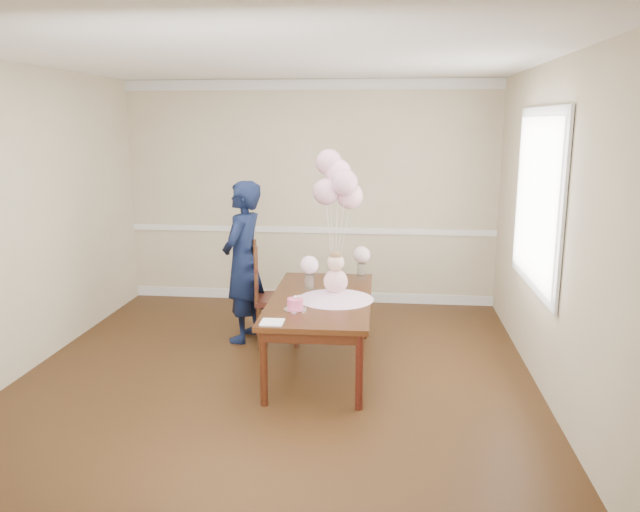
# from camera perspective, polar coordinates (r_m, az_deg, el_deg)

# --- Properties ---
(floor) EXTENTS (4.50, 5.00, 0.00)m
(floor) POSITION_cam_1_polar(r_m,az_deg,el_deg) (5.56, -4.13, -11.24)
(floor) COLOR black
(floor) RESTS_ON ground
(ceiling) EXTENTS (4.50, 5.00, 0.02)m
(ceiling) POSITION_cam_1_polar(r_m,az_deg,el_deg) (5.12, -4.61, 17.67)
(ceiling) COLOR white
(ceiling) RESTS_ON wall_back
(wall_back) EXTENTS (4.50, 0.02, 2.70)m
(wall_back) POSITION_cam_1_polar(r_m,az_deg,el_deg) (7.62, -0.92, 5.74)
(wall_back) COLOR tan
(wall_back) RESTS_ON floor
(wall_front) EXTENTS (4.50, 0.02, 2.70)m
(wall_front) POSITION_cam_1_polar(r_m,az_deg,el_deg) (2.82, -13.68, -5.91)
(wall_front) COLOR tan
(wall_front) RESTS_ON floor
(wall_left) EXTENTS (0.02, 5.00, 2.70)m
(wall_left) POSITION_cam_1_polar(r_m,az_deg,el_deg) (6.00, -26.00, 2.74)
(wall_left) COLOR tan
(wall_left) RESTS_ON floor
(wall_right) EXTENTS (0.02, 5.00, 2.70)m
(wall_right) POSITION_cam_1_polar(r_m,az_deg,el_deg) (5.25, 20.57, 2.01)
(wall_right) COLOR tan
(wall_right) RESTS_ON floor
(chair_rail_trim) EXTENTS (4.50, 0.02, 0.07)m
(chair_rail_trim) POSITION_cam_1_polar(r_m,az_deg,el_deg) (7.67, -0.92, 2.39)
(chair_rail_trim) COLOR white
(chair_rail_trim) RESTS_ON wall_back
(crown_molding) EXTENTS (4.50, 0.02, 0.12)m
(crown_molding) POSITION_cam_1_polar(r_m,az_deg,el_deg) (7.57, -0.97, 15.40)
(crown_molding) COLOR silver
(crown_molding) RESTS_ON wall_back
(baseboard_trim) EXTENTS (4.50, 0.02, 0.12)m
(baseboard_trim) POSITION_cam_1_polar(r_m,az_deg,el_deg) (7.86, -0.90, -3.65)
(baseboard_trim) COLOR silver
(baseboard_trim) RESTS_ON floor
(window_frame) EXTENTS (0.02, 1.66, 1.56)m
(window_frame) POSITION_cam_1_polar(r_m,az_deg,el_deg) (5.70, 19.30, 4.89)
(window_frame) COLOR silver
(window_frame) RESTS_ON wall_right
(window_blinds) EXTENTS (0.01, 1.50, 1.40)m
(window_blinds) POSITION_cam_1_polar(r_m,az_deg,el_deg) (5.70, 19.12, 4.90)
(window_blinds) COLOR white
(window_blinds) RESTS_ON wall_right
(dining_table_top) EXTENTS (0.92, 1.80, 0.04)m
(dining_table_top) POSITION_cam_1_polar(r_m,az_deg,el_deg) (5.60, 0.09, -3.99)
(dining_table_top) COLOR black
(dining_table_top) RESTS_ON table_leg_fl
(table_apron) EXTENTS (0.83, 1.71, 0.09)m
(table_apron) POSITION_cam_1_polar(r_m,az_deg,el_deg) (5.62, 0.09, -4.65)
(table_apron) COLOR black
(table_apron) RESTS_ON table_leg_fl
(table_leg_fl) EXTENTS (0.06, 0.06, 0.62)m
(table_leg_fl) POSITION_cam_1_polar(r_m,az_deg,el_deg) (4.99, -5.16, -10.18)
(table_leg_fl) COLOR black
(table_leg_fl) RESTS_ON floor
(table_leg_fr) EXTENTS (0.06, 0.06, 0.62)m
(table_leg_fr) POSITION_cam_1_polar(r_m,az_deg,el_deg) (4.91, 3.60, -10.52)
(table_leg_fr) COLOR black
(table_leg_fr) RESTS_ON floor
(table_leg_bl) EXTENTS (0.06, 0.06, 0.62)m
(table_leg_bl) POSITION_cam_1_polar(r_m,az_deg,el_deg) (6.52, -2.53, -4.72)
(table_leg_bl) COLOR black
(table_leg_bl) RESTS_ON floor
(table_leg_br) EXTENTS (0.06, 0.06, 0.62)m
(table_leg_br) POSITION_cam_1_polar(r_m,az_deg,el_deg) (6.46, 4.10, -4.90)
(table_leg_br) COLOR black
(table_leg_br) RESTS_ON floor
(baby_skirt) EXTENTS (0.69, 0.69, 0.09)m
(baby_skirt) POSITION_cam_1_polar(r_m,az_deg,el_deg) (5.53, 1.43, -3.49)
(baby_skirt) COLOR #E5A8CF
(baby_skirt) RESTS_ON dining_table_top
(baby_torso) EXTENTS (0.21, 0.21, 0.21)m
(baby_torso) POSITION_cam_1_polar(r_m,az_deg,el_deg) (5.50, 1.44, -2.33)
(baby_torso) COLOR pink
(baby_torso) RESTS_ON baby_skirt
(baby_head) EXTENTS (0.15, 0.15, 0.15)m
(baby_head) POSITION_cam_1_polar(r_m,az_deg,el_deg) (5.46, 1.45, -0.61)
(baby_head) COLOR beige
(baby_head) RESTS_ON baby_torso
(baby_hair) EXTENTS (0.11, 0.11, 0.11)m
(baby_hair) POSITION_cam_1_polar(r_m,az_deg,el_deg) (5.44, 1.45, -0.06)
(baby_hair) COLOR brown
(baby_hair) RESTS_ON baby_head
(cake_platter) EXTENTS (0.20, 0.20, 0.01)m
(cake_platter) POSITION_cam_1_polar(r_m,az_deg,el_deg) (5.23, -2.28, -4.89)
(cake_platter) COLOR #B8B8BC
(cake_platter) RESTS_ON dining_table_top
(birthday_cake) EXTENTS (0.14, 0.14, 0.09)m
(birthday_cake) POSITION_cam_1_polar(r_m,az_deg,el_deg) (5.21, -2.28, -4.38)
(birthday_cake) COLOR #E1477C
(birthday_cake) RESTS_ON cake_platter
(cake_flower_a) EXTENTS (0.03, 0.03, 0.03)m
(cake_flower_a) POSITION_cam_1_polar(r_m,az_deg,el_deg) (5.20, -2.29, -3.77)
(cake_flower_a) COLOR white
(cake_flower_a) RESTS_ON birthday_cake
(cake_flower_b) EXTENTS (0.03, 0.03, 0.03)m
(cake_flower_b) POSITION_cam_1_polar(r_m,az_deg,el_deg) (5.21, -1.97, -3.73)
(cake_flower_b) COLOR silver
(cake_flower_b) RESTS_ON birthday_cake
(rose_vase_near) EXTENTS (0.09, 0.09, 0.14)m
(rose_vase_near) POSITION_cam_1_polar(r_m,az_deg,el_deg) (5.84, -0.97, -2.35)
(rose_vase_near) COLOR white
(rose_vase_near) RESTS_ON dining_table_top
(roses_near) EXTENTS (0.17, 0.17, 0.17)m
(roses_near) POSITION_cam_1_polar(r_m,az_deg,el_deg) (5.81, -0.98, -0.81)
(roses_near) COLOR white
(roses_near) RESTS_ON rose_vase_near
(rose_vase_far) EXTENTS (0.09, 0.09, 0.14)m
(rose_vase_far) POSITION_cam_1_polar(r_m,az_deg,el_deg) (6.29, 3.82, -1.33)
(rose_vase_far) COLOR silver
(rose_vase_far) RESTS_ON dining_table_top
(roses_far) EXTENTS (0.17, 0.17, 0.17)m
(roses_far) POSITION_cam_1_polar(r_m,az_deg,el_deg) (6.25, 3.84, 0.11)
(roses_far) COLOR silver
(roses_far) RESTS_ON rose_vase_far
(napkin) EXTENTS (0.18, 0.18, 0.01)m
(napkin) POSITION_cam_1_polar(r_m,az_deg,el_deg) (4.91, -4.39, -6.05)
(napkin) COLOR white
(napkin) RESTS_ON dining_table_top
(balloon_weight) EXTENTS (0.04, 0.04, 0.02)m
(balloon_weight) POSITION_cam_1_polar(r_m,az_deg,el_deg) (6.05, 1.37, -2.44)
(balloon_weight) COLOR silver
(balloon_weight) RESTS_ON dining_table_top
(balloon_a) EXTENTS (0.25, 0.25, 0.25)m
(balloon_a) POSITION_cam_1_polar(r_m,az_deg,el_deg) (5.90, 0.54, 5.90)
(balloon_a) COLOR #E3A1B8
(balloon_a) RESTS_ON balloon_ribbon_a
(balloon_b) EXTENTS (0.25, 0.25, 0.25)m
(balloon_b) POSITION_cam_1_polar(r_m,az_deg,el_deg) (5.83, 2.26, 6.70)
(balloon_b) COLOR #EBA6C2
(balloon_b) RESTS_ON balloon_ribbon_b
(balloon_c) EXTENTS (0.25, 0.25, 0.25)m
(balloon_c) POSITION_cam_1_polar(r_m,az_deg,el_deg) (5.96, 1.65, 7.69)
(balloon_c) COLOR #FFB4CE
(balloon_c) RESTS_ON balloon_ribbon_c
(balloon_d) EXTENTS (0.25, 0.25, 0.25)m
(balloon_d) POSITION_cam_1_polar(r_m,az_deg,el_deg) (5.98, 0.81, 8.56)
(balloon_d) COLOR #E5A2B6
(balloon_d) RESTS_ON balloon_ribbon_d
(balloon_e) EXTENTS (0.25, 0.25, 0.25)m
(balloon_e) POSITION_cam_1_polar(r_m,az_deg,el_deg) (5.96, 2.74, 5.52)
(balloon_e) COLOR #FEB4C4
(balloon_e) RESTS_ON balloon_ribbon_e
(balloon_ribbon_a) EXTENTS (0.08, 0.00, 0.75)m
(balloon_ribbon_a) POSITION_cam_1_polar(r_m,az_deg,el_deg) (5.97, 0.96, 1.05)
(balloon_ribbon_a) COLOR white
(balloon_ribbon_a) RESTS_ON balloon_weight
(balloon_ribbon_b) EXTENTS (0.09, 0.05, 0.83)m
(balloon_ribbon_b) POSITION_cam_1_polar(r_m,az_deg,el_deg) (5.94, 1.80, 1.41)
(balloon_ribbon_b) COLOR white
(balloon_ribbon_b) RESTS_ON balloon_weight
(balloon_ribbon_c) EXTENTS (0.02, 0.08, 0.92)m
(balloon_ribbon_c) POSITION_cam_1_polar(r_m,az_deg,el_deg) (6.00, 1.50, 1.96)
(balloon_ribbon_c) COLOR white
(balloon_ribbon_c) RESTS_ON balloon_weight
(balloon_ribbon_d) EXTENTS (0.08, 0.09, 1.01)m
(balloon_ribbon_d) POSITION_cam_1_polar(r_m,az_deg,el_deg) (6.00, 1.09, 2.40)
(balloon_ribbon_d) COLOR white
(balloon_ribbon_d) RESTS_ON balloon_weight
(balloon_ribbon_e) EXTENTS (0.12, 0.07, 0.69)m
(balloon_ribbon_e) POSITION_cam_1_polar(r_m,az_deg,el_deg) (6.01, 2.04, 0.88)
(balloon_ribbon_e) COLOR white
(balloon_ribbon_e) RESTS_ON balloon_weight
(dining_chair_seat) EXTENTS (0.54, 0.54, 0.05)m
(dining_chair_seat) POSITION_cam_1_polar(r_m,az_deg,el_deg) (6.31, -4.01, -3.92)
(dining_chair_seat) COLOR #34130E
(dining_chair_seat) RESTS_ON chair_leg_fl
(chair_leg_fl) EXTENTS (0.05, 0.05, 0.44)m
(chair_leg_fl) POSITION_cam_1_polar(r_m,az_deg,el_deg) (6.20, -5.57, -6.57)
(chair_leg_fl) COLOR #351D0E
(chair_leg_fl) RESTS_ON floor
(chair_leg_fr) EXTENTS (0.05, 0.05, 0.44)m
(chair_leg_fr) POSITION_cam_1_polar(r_m,az_deg,el_deg) (6.22, -2.18, -6.45)
(chair_leg_fr) COLOR #34170E
(chair_leg_fr) RESTS_ON floor
(chair_leg_bl) EXTENTS (0.05, 0.05, 0.44)m
(chair_leg_bl) POSITION_cam_1_polar(r_m,az_deg,el_deg) (6.55, -5.70, -5.54)
(chair_leg_bl) COLOR #3E1910
(chair_leg_bl) RESTS_ON floor
(chair_leg_br) EXTENTS (0.05, 0.05, 0.44)m
(chair_leg_br) POSITION_cam_1_polar(r_m,az_deg,el_deg) (6.57, -2.49, -5.43)
(chair_leg_br) COLOR #321D0D
(chair_leg_br) RESTS_ON floor
(chair_back_post_l) EXTENTS (0.05, 0.05, 0.57)m
(chair_back_post_l) POSITION_cam_1_polar(r_m,az_deg,el_deg) (6.05, -5.87, -1.77)
(chair_back_post_l) COLOR #361A0E
(chair_back_post_l) RESTS_ON dining_chair_seat
(chair_back_post_r) EXTENTS (0.05, 0.05, 0.57)m
(chair_back_post_r) POSITION_cam_1_polar(r_m,az_deg,el_deg) (6.41, -5.98, -0.99)
(chair_back_post_r) COLOR #371D0F
(chair_back_post_r) RESTS_ON dining_chair_seat
(chair_slat_low) EXTENTS (0.13, 0.40, 0.05)m
(chair_slat_low) POSITION_cam_1_polar(r_m,az_deg,el_deg) (6.26, -5.90, -2.46)
(chair_slat_low) COLOR black
(chair_slat_low) RESTS_ON dining_chair_seat
(chair_slat_mid) EXTENTS (0.13, 0.40, 0.05)m
(chair_slat_mid) POSITION_cam_1_polar(r_m,az_deg,el_deg) (6.22, -5.93, -1.00)
(chair_slat_mid) COLOR #34120E
(chair_slat_mid) RESTS_ON dining_chair_seat
(chair_slat_top) EXTENTS (0.13, 0.40, 0.05)m
(chair_slat_top) POSITION_cam_1_polar(r_m,az_deg,el_deg) (6.18, -5.97, 0.47)
(chair_slat_top) COLOR #321B0D
(chair_slat_top) RESTS_ON dining_chair_seat
(woman) EXTENTS (0.51, 0.67, 1.64)m
(woman) POSITION_cam_1_polar(r_m,az_deg,el_deg) (6.35, -7.03, -0.53)
(woman) COLOR black
(woman) RESTS_ON floor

